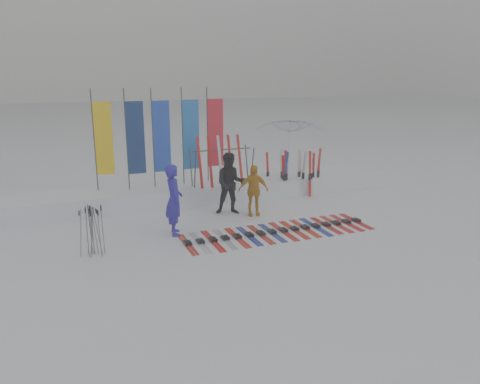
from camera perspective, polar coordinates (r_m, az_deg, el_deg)
name	(u,v)px	position (r m, az deg, el deg)	size (l,w,h in m)	color
ground	(256,245)	(12.01, 1.93, -6.51)	(120.00, 120.00, 0.00)	white
snow_bank	(202,192)	(16.04, -4.61, 0.03)	(14.00, 1.60, 0.60)	white
person_blue	(174,200)	(12.65, -8.06, -0.95)	(0.70, 0.46, 1.93)	#241BA2
person_black	(230,184)	(14.36, -1.17, 1.04)	(0.93, 0.72, 1.91)	black
person_yellow	(253,190)	(14.23, 1.63, 0.21)	(0.92, 0.38, 1.58)	orange
tent_canopy	(291,150)	(18.74, 6.18, 5.17)	(2.79, 2.84, 2.56)	white
ski_row	(278,231)	(12.96, 4.61, -4.78)	(5.31, 1.70, 0.07)	#B11F0E
pole_cluster	(92,231)	(11.75, -17.56, -4.58)	(0.58, 0.46, 1.25)	#595B60
feather_flags	(162,136)	(15.53, -9.51, 6.71)	(4.29, 0.30, 3.20)	#383A3F
ski_rack	(222,162)	(15.61, -2.23, 3.73)	(2.04, 0.80, 1.23)	#383A3F
upright_skis	(295,173)	(16.77, 6.72, 2.33)	(1.67, 1.18, 1.67)	red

